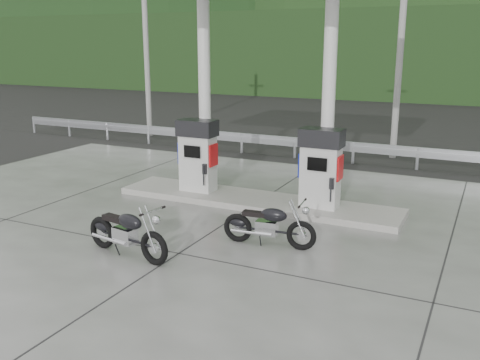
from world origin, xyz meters
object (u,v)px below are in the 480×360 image
at_px(gas_pump_left, 198,156).
at_px(motorcycle_left, 127,233).
at_px(gas_pump_right, 321,168).
at_px(motorcycle_right, 269,225).

bearing_deg(gas_pump_left, motorcycle_left, -78.57).
height_order(gas_pump_left, gas_pump_right, same).
bearing_deg(gas_pump_right, motorcycle_right, -95.98).
xyz_separation_m(gas_pump_right, motorcycle_left, (-2.39, -3.99, -0.61)).
height_order(gas_pump_right, motorcycle_left, gas_pump_right).
bearing_deg(gas_pump_right, motorcycle_left, -120.94).
bearing_deg(motorcycle_right, motorcycle_left, -148.94).
distance_m(gas_pump_right, motorcycle_right, 2.49).
relative_size(motorcycle_left, motorcycle_right, 1.08).
bearing_deg(gas_pump_right, gas_pump_left, 180.00).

